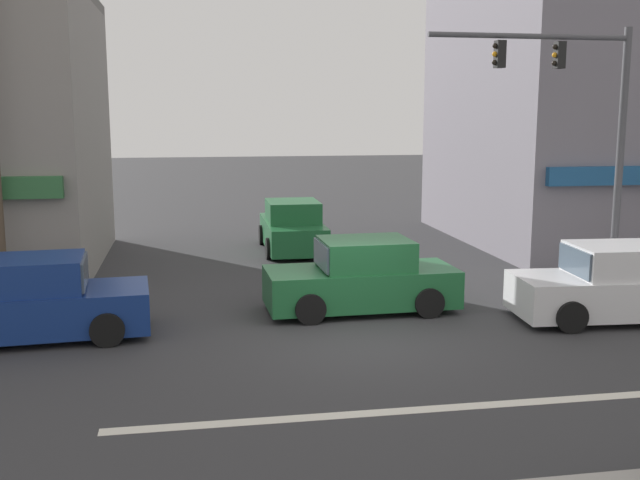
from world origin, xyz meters
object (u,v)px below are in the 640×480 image
Objects in this scene: sedan_crossing_leftbound at (37,302)px; sedan_parked_curbside at (614,286)px; utility_pole_far_right at (578,105)px; traffic_light_mast at (584,117)px; sedan_crossing_rightbound at (362,279)px; sedan_approaching_near at (293,228)px.

sedan_parked_curbside is at bearing -3.32° from sedan_crossing_leftbound.
sedan_crossing_leftbound is (-14.60, -6.82, -3.79)m from utility_pole_far_right.
traffic_light_mast is 1.47× the size of sedan_crossing_leftbound.
sedan_crossing_rightbound is 1.00× the size of sedan_approaching_near.
sedan_crossing_leftbound is 11.58m from sedan_parked_curbside.
sedan_crossing_rightbound is at bearing 8.06° from sedan_crossing_leftbound.
utility_pole_far_right reaches higher than sedan_parked_curbside.
sedan_crossing_leftbound is at bearing -172.16° from traffic_light_mast.
sedan_approaching_near is at bearing 170.39° from utility_pole_far_right.
utility_pole_far_right is 16.56m from sedan_crossing_leftbound.
sedan_approaching_near is at bearing 121.68° from sedan_parked_curbside.
sedan_crossing_rightbound is at bearing -143.85° from utility_pole_far_right.
traffic_light_mast is at bearing -48.24° from sedan_approaching_near.
utility_pole_far_right is 10.68m from sedan_crossing_rightbound.
traffic_light_mast is 12.56m from sedan_crossing_leftbound.
traffic_light_mast reaches higher than sedan_crossing_leftbound.
traffic_light_mast is at bearing 80.30° from sedan_parked_curbside.
sedan_crossing_rightbound is at bearing -172.42° from traffic_light_mast.
sedan_crossing_rightbound and sedan_parked_curbside have the same top height.
sedan_crossing_leftbound and sedan_parked_curbside have the same top height.
traffic_light_mast is at bearing -117.12° from utility_pole_far_right.
traffic_light_mast reaches higher than sedan_approaching_near.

